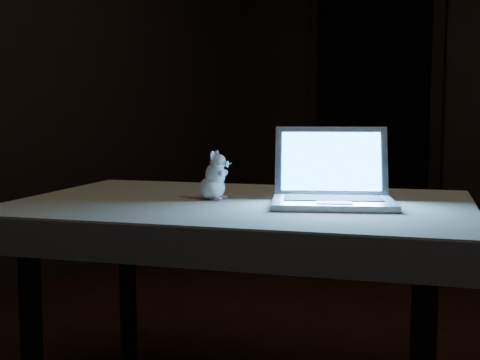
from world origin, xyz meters
The scene contains 5 objects.
doorway centered at (-1.10, 2.50, 1.06)m, with size 1.06×0.36×2.13m, color black, non-canonical shape.
table centered at (-0.26, -0.10, 0.36)m, with size 1.35×0.87×0.72m, color black, non-canonical shape.
tablecloth centered at (-0.18, -0.05, 0.68)m, with size 1.46×0.97×0.11m, color beige, non-canonical shape.
laptop centered at (0.04, -0.02, 0.86)m, with size 0.37×0.33×0.25m, color #B6B6BB, non-canonical shape.
plush_mouse centered at (-0.35, -0.14, 0.81)m, with size 0.12×0.12×0.16m, color white, non-canonical shape.
Camera 1 is at (1.02, -1.74, 1.02)m, focal length 48.00 mm.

